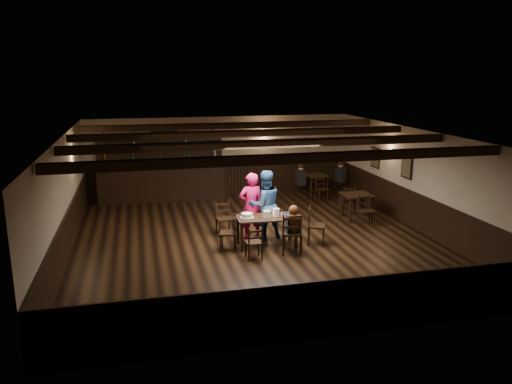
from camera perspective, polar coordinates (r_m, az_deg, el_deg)
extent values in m
plane|color=black|center=(12.80, -0.15, -5.45)|extent=(10.00, 10.00, 0.00)
cube|color=beige|center=(17.24, -4.00, 4.12)|extent=(9.00, 0.02, 2.70)
cube|color=beige|center=(7.85, 8.37, -7.67)|extent=(9.00, 0.02, 2.70)
cube|color=beige|center=(12.23, -21.13, -0.71)|extent=(0.02, 10.00, 2.70)
cube|color=beige|center=(14.13, 17.90, 1.39)|extent=(0.02, 10.00, 2.70)
cube|color=silver|center=(12.19, -0.16, 6.63)|extent=(9.00, 10.00, 0.02)
cube|color=black|center=(17.37, -3.94, 1.34)|extent=(9.00, 0.04, 1.00)
cube|color=black|center=(8.22, 8.09, -13.13)|extent=(9.00, 0.04, 1.00)
cube|color=black|center=(12.45, -20.66, -4.50)|extent=(0.04, 10.00, 1.00)
cube|color=black|center=(14.31, 17.55, -1.94)|extent=(0.04, 10.00, 1.00)
cube|color=black|center=(16.93, -10.39, 5.47)|extent=(0.90, 0.03, 1.00)
cube|color=black|center=(16.91, -10.39, 5.46)|extent=(0.80, 0.02, 0.90)
cube|color=black|center=(14.49, 16.86, 2.76)|extent=(0.03, 0.55, 0.65)
cube|color=#72664C|center=(14.48, 16.79, 2.76)|extent=(0.02, 0.45, 0.55)
cube|color=black|center=(16.14, 13.48, 3.85)|extent=(0.03, 0.55, 0.65)
cube|color=#72664C|center=(16.13, 13.42, 3.85)|extent=(0.02, 0.45, 0.55)
cube|color=black|center=(9.34, 4.10, 3.83)|extent=(8.90, 0.18, 0.18)
cube|color=black|center=(11.24, 1.03, 5.52)|extent=(8.90, 0.18, 0.18)
cube|color=black|center=(13.17, -1.17, 6.71)|extent=(8.90, 0.18, 0.18)
cube|color=black|center=(15.12, -2.80, 7.59)|extent=(8.90, 0.18, 0.18)
cube|color=black|center=(11.84, -1.63, -5.25)|extent=(0.06, 0.06, 0.71)
cube|color=black|center=(12.40, -2.08, -4.36)|extent=(0.06, 0.06, 0.71)
cube|color=black|center=(12.10, 4.61, -4.85)|extent=(0.06, 0.06, 0.71)
cube|color=black|center=(12.66, 3.89, -4.01)|extent=(0.06, 0.06, 0.71)
cube|color=black|center=(12.12, 1.23, -2.93)|extent=(1.48, 0.79, 0.04)
cube|color=#A5A8AD|center=(12.45, 0.90, -2.48)|extent=(1.45, 0.10, 0.04)
cube|color=#A5A8AD|center=(11.80, 1.58, -3.40)|extent=(1.45, 0.10, 0.04)
cube|color=#A5A8AD|center=(12.28, 4.48, -2.74)|extent=(0.06, 0.73, 0.04)
cube|color=#A5A8AD|center=(12.00, -2.09, -3.10)|extent=(0.06, 0.73, 0.04)
cube|color=black|center=(11.67, 0.30, -6.42)|extent=(0.03, 0.03, 0.37)
cube|color=black|center=(11.40, 0.70, -6.91)|extent=(0.03, 0.03, 0.37)
cube|color=black|center=(11.59, -1.19, -6.56)|extent=(0.03, 0.03, 0.37)
cube|color=black|center=(11.32, -0.81, -7.05)|extent=(0.03, 0.03, 0.37)
cube|color=black|center=(11.43, -0.25, -5.78)|extent=(0.37, 0.36, 0.03)
cube|color=black|center=(11.23, -0.05, -5.09)|extent=(0.36, 0.04, 0.39)
cube|color=black|center=(11.24, -0.05, -5.27)|extent=(0.31, 0.03, 0.04)
cube|color=black|center=(11.19, -0.05, -4.52)|extent=(0.31, 0.03, 0.04)
cube|color=black|center=(11.97, 5.22, -5.67)|extent=(0.05, 0.05, 0.48)
cube|color=black|center=(11.62, 5.11, -6.28)|extent=(0.05, 0.05, 0.48)
cube|color=black|center=(12.00, 3.31, -5.59)|extent=(0.05, 0.05, 0.48)
cube|color=black|center=(11.64, 3.13, -6.20)|extent=(0.05, 0.05, 0.48)
cube|color=black|center=(11.72, 4.21, -4.73)|extent=(0.60, 0.59, 0.04)
cube|color=black|center=(11.47, 4.16, -3.83)|extent=(0.45, 0.21, 0.50)
cube|color=black|center=(11.48, 4.16, -4.07)|extent=(0.38, 0.18, 0.06)
cube|color=black|center=(11.42, 4.17, -3.12)|extent=(0.38, 0.18, 0.06)
cube|color=black|center=(12.21, -3.87, -5.42)|extent=(0.04, 0.04, 0.41)
cube|color=black|center=(12.18, -2.34, -5.46)|extent=(0.04, 0.04, 0.41)
cube|color=black|center=(11.89, -4.07, -5.96)|extent=(0.04, 0.04, 0.41)
cube|color=black|center=(11.85, -2.50, -6.00)|extent=(0.04, 0.04, 0.41)
cube|color=black|center=(11.96, -3.21, -4.69)|extent=(0.48, 0.49, 0.04)
cube|color=black|center=(11.88, -2.44, -3.73)|extent=(0.15, 0.39, 0.43)
cube|color=black|center=(11.89, -2.44, -3.92)|extent=(0.12, 0.34, 0.05)
cube|color=black|center=(11.84, -2.45, -3.13)|extent=(0.12, 0.34, 0.05)
cube|color=black|center=(12.32, 7.69, -5.24)|extent=(0.05, 0.05, 0.45)
cube|color=black|center=(12.33, 6.01, -5.17)|extent=(0.05, 0.05, 0.45)
cube|color=black|center=(12.68, 7.74, -4.69)|extent=(0.05, 0.05, 0.45)
cube|color=black|center=(12.69, 6.11, -4.62)|extent=(0.05, 0.05, 0.45)
cube|color=black|center=(12.43, 6.92, -3.84)|extent=(0.56, 0.57, 0.04)
cube|color=black|center=(12.37, 6.12, -2.75)|extent=(0.21, 0.42, 0.48)
cube|color=black|center=(12.38, 6.11, -2.96)|extent=(0.17, 0.36, 0.05)
cube|color=black|center=(12.33, 6.14, -2.11)|extent=(0.17, 0.36, 0.05)
cube|color=black|center=(12.93, -4.14, -4.31)|extent=(0.04, 0.04, 0.42)
cube|color=black|center=(13.23, -4.55, -3.90)|extent=(0.04, 0.04, 0.42)
cube|color=black|center=(13.03, -2.66, -4.15)|extent=(0.04, 0.04, 0.42)
cube|color=black|center=(13.33, -3.10, -3.75)|extent=(0.04, 0.04, 0.42)
cube|color=black|center=(13.06, -3.63, -3.07)|extent=(0.45, 0.44, 0.04)
cube|color=black|center=(13.15, -3.86, -1.96)|extent=(0.41, 0.08, 0.44)
cube|color=black|center=(13.17, -3.85, -2.14)|extent=(0.35, 0.07, 0.05)
cube|color=black|center=(13.12, -3.86, -1.40)|extent=(0.35, 0.07, 0.05)
imported|color=#FF195E|center=(12.67, -0.56, -1.59)|extent=(0.65, 0.45, 1.72)
imported|color=navy|center=(12.67, 1.02, -1.46)|extent=(0.93, 0.76, 1.77)
cube|color=black|center=(11.82, 4.06, -4.51)|extent=(0.29, 0.29, 0.12)
cube|color=black|center=(11.65, 4.23, -3.70)|extent=(0.31, 0.18, 0.43)
cylinder|color=black|center=(11.60, 4.25, -2.77)|extent=(0.09, 0.31, 0.31)
sphere|color=#D8A384|center=(11.56, 4.26, -2.13)|extent=(0.19, 0.19, 0.19)
sphere|color=#3C1C0D|center=(11.53, 4.30, -2.12)|extent=(0.23, 0.23, 0.23)
cone|color=#3C1C0D|center=(11.55, 4.41, -3.95)|extent=(0.18, 0.18, 0.54)
cylinder|color=white|center=(12.06, -1.04, -2.88)|extent=(0.34, 0.34, 0.01)
cylinder|color=white|center=(12.04, -1.04, -2.64)|extent=(0.27, 0.27, 0.09)
cylinder|color=silver|center=(12.05, -1.04, -2.74)|extent=(0.29, 0.29, 0.05)
cylinder|color=white|center=(12.03, 1.25, -2.54)|extent=(0.18, 0.18, 0.17)
cylinder|color=white|center=(12.16, 2.32, -2.32)|extent=(0.16, 0.16, 0.19)
cylinder|color=#A5A8AD|center=(12.22, 1.29, -2.63)|extent=(0.04, 0.04, 0.03)
sphere|color=orange|center=(12.21, 1.29, -2.50)|extent=(0.03, 0.03, 0.03)
cylinder|color=silver|center=(12.15, 2.91, -2.57)|extent=(0.04, 0.04, 0.09)
cylinder|color=#A5A8AD|center=(12.12, 3.47, -2.62)|extent=(0.04, 0.04, 0.09)
cylinder|color=silver|center=(12.31, 2.34, -2.27)|extent=(0.08, 0.08, 0.12)
cube|color=maroon|center=(12.17, 3.61, -2.77)|extent=(0.32, 0.24, 0.00)
cube|color=#0E1F47|center=(12.36, 3.78, -2.51)|extent=(0.38, 0.32, 0.00)
cube|color=black|center=(16.84, -10.67, 0.91)|extent=(4.11, 0.60, 1.10)
cube|color=black|center=(16.72, -10.76, 2.84)|extent=(4.31, 0.70, 0.05)
cube|color=black|center=(16.99, -10.80, 2.92)|extent=(4.11, 0.10, 2.20)
cube|color=black|center=(16.85, -10.82, 3.69)|extent=(4.01, 0.22, 0.03)
cube|color=black|center=(16.79, -10.87, 4.87)|extent=(4.01, 0.22, 0.03)
cube|color=black|center=(16.75, -10.93, 6.05)|extent=(4.01, 0.22, 0.03)
cube|color=black|center=(14.63, 11.45, -0.31)|extent=(0.82, 0.82, 0.04)
cube|color=black|center=(14.30, 10.69, -2.16)|extent=(0.05, 0.05, 0.71)
cube|color=black|center=(14.89, 9.69, -1.48)|extent=(0.05, 0.05, 0.71)
cube|color=black|center=(14.57, 13.10, -1.98)|extent=(0.05, 0.05, 0.71)
cube|color=black|center=(15.15, 12.02, -1.33)|extent=(0.05, 0.05, 0.71)
cube|color=black|center=(17.13, 6.86, 1.89)|extent=(0.75, 0.75, 0.04)
cube|color=black|center=(16.84, 6.31, 0.39)|extent=(0.04, 0.04, 0.71)
cube|color=black|center=(17.36, 5.55, 0.81)|extent=(0.04, 0.04, 0.71)
cube|color=black|center=(17.07, 8.13, 0.52)|extent=(0.04, 0.04, 0.71)
cube|color=black|center=(17.59, 7.33, 0.93)|extent=(0.04, 0.04, 0.71)
cube|color=black|center=(16.81, 5.16, 1.67)|extent=(0.26, 0.37, 0.50)
sphere|color=#D8A384|center=(16.74, 5.18, 2.79)|extent=(0.19, 0.19, 0.19)
sphere|color=black|center=(16.74, 5.18, 2.89)|extent=(0.20, 0.20, 0.20)
cube|color=black|center=(17.42, 9.63, 1.97)|extent=(0.31, 0.40, 0.51)
sphere|color=#D8A384|center=(17.35, 9.67, 3.08)|extent=(0.20, 0.20, 0.20)
sphere|color=black|center=(17.35, 9.68, 3.17)|extent=(0.21, 0.21, 0.21)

